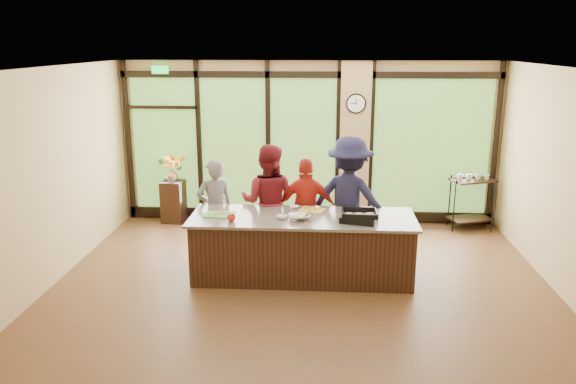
# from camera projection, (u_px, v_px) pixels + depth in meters

# --- Properties ---
(floor) EXTENTS (7.00, 7.00, 0.00)m
(floor) POSITION_uv_depth(u_px,v_px,m) (301.00, 285.00, 7.92)
(floor) COLOR brown
(floor) RESTS_ON ground
(ceiling) EXTENTS (7.00, 7.00, 0.00)m
(ceiling) POSITION_uv_depth(u_px,v_px,m) (303.00, 68.00, 7.15)
(ceiling) COLOR silver
(ceiling) RESTS_ON back_wall
(back_wall) EXTENTS (7.00, 0.00, 7.00)m
(back_wall) POSITION_uv_depth(u_px,v_px,m) (308.00, 143.00, 10.43)
(back_wall) COLOR tan
(back_wall) RESTS_ON floor
(left_wall) EXTENTS (0.00, 6.00, 6.00)m
(left_wall) POSITION_uv_depth(u_px,v_px,m) (49.00, 178.00, 7.75)
(left_wall) COLOR tan
(left_wall) RESTS_ON floor
(right_wall) EXTENTS (0.00, 6.00, 6.00)m
(right_wall) POSITION_uv_depth(u_px,v_px,m) (570.00, 186.00, 7.32)
(right_wall) COLOR tan
(right_wall) RESTS_ON floor
(window_wall) EXTENTS (6.90, 0.12, 3.00)m
(window_wall) POSITION_uv_depth(u_px,v_px,m) (317.00, 149.00, 10.40)
(window_wall) COLOR tan
(window_wall) RESTS_ON floor
(island_base) EXTENTS (3.10, 1.00, 0.88)m
(island_base) POSITION_uv_depth(u_px,v_px,m) (302.00, 248.00, 8.10)
(island_base) COLOR black
(island_base) RESTS_ON floor
(countertop) EXTENTS (3.20, 1.10, 0.04)m
(countertop) POSITION_uv_depth(u_px,v_px,m) (303.00, 218.00, 7.98)
(countertop) COLOR slate
(countertop) RESTS_ON island_base
(wall_clock) EXTENTS (0.36, 0.04, 0.36)m
(wall_clock) POSITION_uv_depth(u_px,v_px,m) (356.00, 104.00, 10.05)
(wall_clock) COLOR black
(wall_clock) RESTS_ON window_wall
(cook_left) EXTENTS (0.69, 0.58, 1.60)m
(cook_left) POSITION_uv_depth(u_px,v_px,m) (215.00, 209.00, 8.74)
(cook_left) COLOR slate
(cook_left) RESTS_ON floor
(cook_midleft) EXTENTS (0.98, 0.82, 1.82)m
(cook_midleft) POSITION_uv_depth(u_px,v_px,m) (268.00, 202.00, 8.71)
(cook_midleft) COLOR maroon
(cook_midleft) RESTS_ON floor
(cook_midright) EXTENTS (0.95, 0.41, 1.61)m
(cook_midright) POSITION_uv_depth(u_px,v_px,m) (306.00, 209.00, 8.71)
(cook_midright) COLOR #B6281C
(cook_midright) RESTS_ON floor
(cook_right) EXTENTS (1.43, 1.09, 1.95)m
(cook_right) POSITION_uv_depth(u_px,v_px,m) (349.00, 200.00, 8.61)
(cook_right) COLOR #191937
(cook_right) RESTS_ON floor
(roasting_pan) EXTENTS (0.56, 0.48, 0.09)m
(roasting_pan) POSITION_uv_depth(u_px,v_px,m) (359.00, 218.00, 7.74)
(roasting_pan) COLOR black
(roasting_pan) RESTS_ON countertop
(mixing_bowl) EXTENTS (0.36, 0.36, 0.07)m
(mixing_bowl) POSITION_uv_depth(u_px,v_px,m) (299.00, 217.00, 7.82)
(mixing_bowl) COLOR silver
(mixing_bowl) RESTS_ON countertop
(cutting_board_left) EXTENTS (0.43, 0.34, 0.01)m
(cutting_board_left) POSITION_uv_depth(u_px,v_px,m) (219.00, 215.00, 8.04)
(cutting_board_left) COLOR #4D9B38
(cutting_board_left) RESTS_ON countertop
(cutting_board_center) EXTENTS (0.43, 0.37, 0.01)m
(cutting_board_center) POSITION_uv_depth(u_px,v_px,m) (312.00, 210.00, 8.26)
(cutting_board_center) COLOR gold
(cutting_board_center) RESTS_ON countertop
(cutting_board_right) EXTENTS (0.45, 0.39, 0.01)m
(cutting_board_right) POSITION_uv_depth(u_px,v_px,m) (363.00, 215.00, 8.00)
(cutting_board_right) COLOR gold
(cutting_board_right) RESTS_ON countertop
(prep_bowl_near) EXTENTS (0.17, 0.17, 0.05)m
(prep_bowl_near) POSITION_uv_depth(u_px,v_px,m) (282.00, 217.00, 7.87)
(prep_bowl_near) COLOR white
(prep_bowl_near) RESTS_ON countertop
(prep_bowl_mid) EXTENTS (0.16, 0.16, 0.05)m
(prep_bowl_mid) POSITION_uv_depth(u_px,v_px,m) (295.00, 219.00, 7.78)
(prep_bowl_mid) COLOR white
(prep_bowl_mid) RESTS_ON countertop
(prep_bowl_far) EXTENTS (0.17, 0.17, 0.03)m
(prep_bowl_far) POSITION_uv_depth(u_px,v_px,m) (295.00, 207.00, 8.37)
(prep_bowl_far) COLOR white
(prep_bowl_far) RESTS_ON countertop
(red_ramekin) EXTENTS (0.13, 0.13, 0.09)m
(red_ramekin) POSITION_uv_depth(u_px,v_px,m) (231.00, 218.00, 7.74)
(red_ramekin) COLOR red
(red_ramekin) RESTS_ON countertop
(flower_stand) EXTENTS (0.43, 0.43, 0.79)m
(flower_stand) POSITION_uv_depth(u_px,v_px,m) (174.00, 201.00, 10.63)
(flower_stand) COLOR black
(flower_stand) RESTS_ON floor
(flower_vase) EXTENTS (0.27, 0.27, 0.24)m
(flower_vase) POSITION_uv_depth(u_px,v_px,m) (172.00, 175.00, 10.50)
(flower_vase) COLOR olive
(flower_vase) RESTS_ON flower_stand
(bar_cart) EXTENTS (0.85, 0.66, 1.03)m
(bar_cart) POSITION_uv_depth(u_px,v_px,m) (472.00, 196.00, 10.16)
(bar_cart) COLOR black
(bar_cart) RESTS_ON floor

